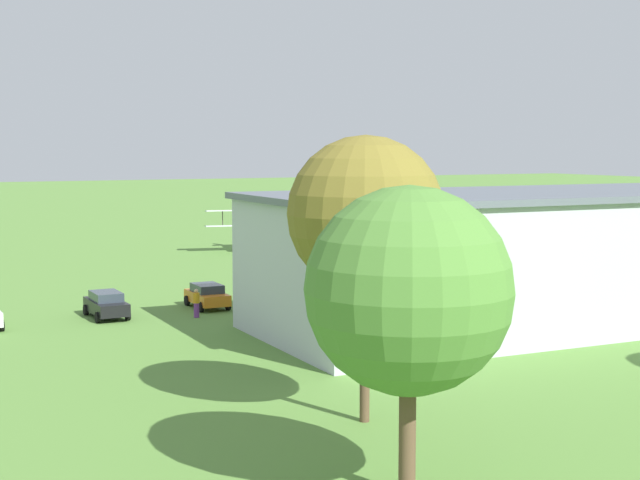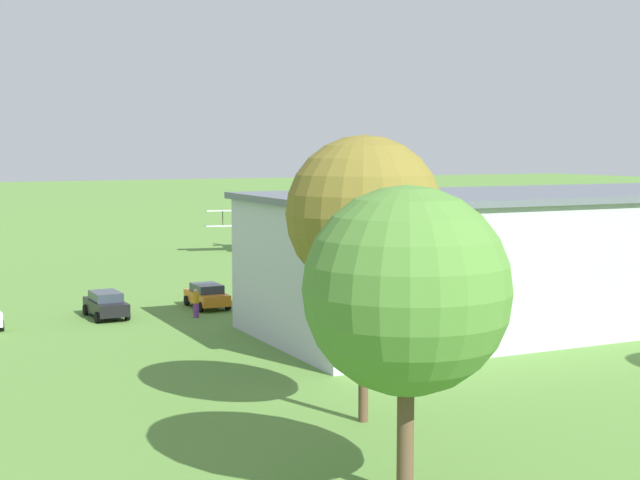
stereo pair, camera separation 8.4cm
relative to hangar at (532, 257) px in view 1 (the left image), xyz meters
The scene contains 9 objects.
ground_plane 39.54m from the hangar, 95.92° to the right, with size 400.00×400.00×0.00m, color #568438.
hangar is the anchor object (origin of this frame).
biplane 41.80m from the hangar, 89.94° to the right, with size 9.24×7.38×3.60m.
car_orange 20.01m from the hangar, 41.50° to the right, with size 2.01×4.00×1.50m.
car_black 24.88m from the hangar, 30.39° to the right, with size 2.02×4.20×1.55m.
person_walking_on_apron 20.41m from the hangar, 125.80° to the right, with size 0.49×0.49×1.54m.
person_at_fence_line 19.65m from the hangar, 31.74° to the right, with size 0.53×0.53×1.71m.
tree_behind_hangar_left 22.32m from the hangar, 35.27° to the left, with size 5.69×5.69×10.47m.
tree_near_perimeter_road 28.56m from the hangar, 43.96° to the left, with size 5.96×5.96×8.99m.
Camera 1 is at (38.52, 81.37, 10.04)m, focal length 52.98 mm.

